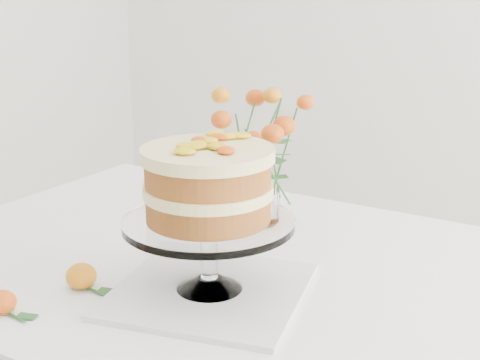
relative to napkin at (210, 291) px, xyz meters
name	(u,v)px	position (x,y,z in m)	size (l,w,h in m)	color
table	(250,305)	(0.00, 0.13, -0.09)	(1.43, 0.93, 0.76)	tan
napkin	(210,291)	(0.00, 0.00, 0.00)	(0.32, 0.32, 0.01)	silver
cake_stand	(208,192)	(0.00, 0.00, 0.18)	(0.30, 0.30, 0.27)	white
rose_vase	(265,140)	(-0.08, 0.34, 0.20)	(0.23, 0.23, 0.34)	white
loose_rose_near	(81,276)	(-0.21, -0.10, 0.02)	(0.10, 0.05, 0.05)	orange
loose_rose_far	(2,302)	(-0.25, -0.24, 0.01)	(0.08, 0.05, 0.04)	#C54A09
stray_petal_a	(168,271)	(-0.12, 0.03, 0.00)	(0.03, 0.02, 0.00)	#E2B50E
stray_petal_b	(200,291)	(-0.02, -0.01, 0.00)	(0.03, 0.02, 0.00)	#E2B50E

